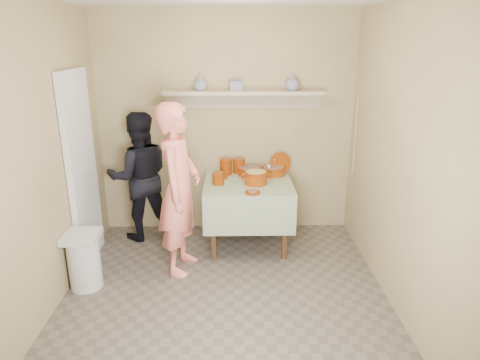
{
  "coord_description": "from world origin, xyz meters",
  "views": [
    {
      "loc": [
        0.08,
        -3.24,
        2.28
      ],
      "look_at": [
        0.15,
        0.75,
        0.95
      ],
      "focal_mm": 32.0,
      "sensor_mm": 36.0,
      "label": 1
    }
  ],
  "objects_px": {
    "person_cook": "(179,190)",
    "cazuela_rice": "(256,177)",
    "serving_table": "(248,191)",
    "person_helper": "(140,177)",
    "trash_bin": "(84,260)"
  },
  "relations": [
    {
      "from": "person_helper",
      "to": "cazuela_rice",
      "type": "xyz_separation_m",
      "value": [
        1.33,
        -0.3,
        0.09
      ]
    },
    {
      "from": "cazuela_rice",
      "to": "person_helper",
      "type": "bearing_deg",
      "value": 167.21
    },
    {
      "from": "trash_bin",
      "to": "cazuela_rice",
      "type": "bearing_deg",
      "value": 25.79
    },
    {
      "from": "person_cook",
      "to": "person_helper",
      "type": "xyz_separation_m",
      "value": [
        -0.55,
        0.76,
        -0.11
      ]
    },
    {
      "from": "person_cook",
      "to": "cazuela_rice",
      "type": "xyz_separation_m",
      "value": [
        0.78,
        0.46,
        -0.02
      ]
    },
    {
      "from": "cazuela_rice",
      "to": "person_cook",
      "type": "bearing_deg",
      "value": -149.65
    },
    {
      "from": "person_cook",
      "to": "person_helper",
      "type": "bearing_deg",
      "value": 45.18
    },
    {
      "from": "cazuela_rice",
      "to": "trash_bin",
      "type": "relative_size",
      "value": 0.59
    },
    {
      "from": "serving_table",
      "to": "person_helper",
      "type": "bearing_deg",
      "value": 170.9
    },
    {
      "from": "person_helper",
      "to": "cazuela_rice",
      "type": "bearing_deg",
      "value": 150.4
    },
    {
      "from": "serving_table",
      "to": "cazuela_rice",
      "type": "xyz_separation_m",
      "value": [
        0.08,
        -0.1,
        0.2
      ]
    },
    {
      "from": "person_helper",
      "to": "serving_table",
      "type": "relative_size",
      "value": 1.55
    },
    {
      "from": "person_helper",
      "to": "trash_bin",
      "type": "height_order",
      "value": "person_helper"
    },
    {
      "from": "person_cook",
      "to": "cazuela_rice",
      "type": "distance_m",
      "value": 0.9
    },
    {
      "from": "serving_table",
      "to": "trash_bin",
      "type": "bearing_deg",
      "value": -150.22
    }
  ]
}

